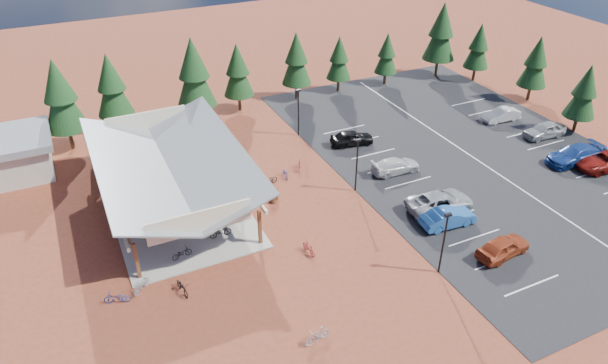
# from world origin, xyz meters

# --- Properties ---
(ground) EXTENTS (140.00, 140.00, 0.00)m
(ground) POSITION_xyz_m (0.00, 0.00, 0.00)
(ground) COLOR maroon
(ground) RESTS_ON ground
(asphalt_lot) EXTENTS (27.00, 44.00, 0.04)m
(asphalt_lot) POSITION_xyz_m (18.50, 3.00, 0.02)
(asphalt_lot) COLOR black
(asphalt_lot) RESTS_ON ground
(concrete_pad) EXTENTS (10.60, 18.60, 0.10)m
(concrete_pad) POSITION_xyz_m (-10.00, 7.00, 0.05)
(concrete_pad) COLOR gray
(concrete_pad) RESTS_ON ground
(bike_pavilion) EXTENTS (11.65, 19.40, 4.97)m
(bike_pavilion) POSITION_xyz_m (-10.00, 7.00, 3.82)
(bike_pavilion) COLOR maroon
(bike_pavilion) RESTS_ON concrete_pad
(lamp_post_0) EXTENTS (0.50, 0.25, 5.14)m
(lamp_post_0) POSITION_xyz_m (5.00, -10.00, 2.98)
(lamp_post_0) COLOR black
(lamp_post_0) RESTS_ON ground
(lamp_post_1) EXTENTS (0.50, 0.25, 5.14)m
(lamp_post_1) POSITION_xyz_m (5.00, 2.00, 2.98)
(lamp_post_1) COLOR black
(lamp_post_1) RESTS_ON ground
(lamp_post_2) EXTENTS (0.50, 0.25, 5.14)m
(lamp_post_2) POSITION_xyz_m (5.00, 14.00, 2.98)
(lamp_post_2) COLOR black
(lamp_post_2) RESTS_ON ground
(trash_bin_0) EXTENTS (0.60, 0.60, 0.90)m
(trash_bin_0) POSITION_xyz_m (-2.43, 3.42, 0.45)
(trash_bin_0) COLOR #3D2315
(trash_bin_0) RESTS_ON ground
(trash_bin_1) EXTENTS (0.60, 0.60, 0.90)m
(trash_bin_1) POSITION_xyz_m (-1.98, 3.89, 0.45)
(trash_bin_1) COLOR #3D2315
(trash_bin_1) RESTS_ON ground
(pine_1) EXTENTS (4.05, 4.05, 9.44)m
(pine_1) POSITION_xyz_m (-16.92, 21.14, 5.77)
(pine_1) COLOR #382314
(pine_1) RESTS_ON ground
(pine_2) EXTENTS (3.72, 3.72, 8.67)m
(pine_2) POSITION_xyz_m (-11.96, 22.93, 5.29)
(pine_2) COLOR #382314
(pine_2) RESTS_ON ground
(pine_3) EXTENTS (4.19, 4.19, 9.75)m
(pine_3) POSITION_xyz_m (-3.76, 21.04, 5.96)
(pine_3) COLOR #382314
(pine_3) RESTS_ON ground
(pine_4) EXTENTS (3.40, 3.40, 7.92)m
(pine_4) POSITION_xyz_m (1.55, 22.66, 4.83)
(pine_4) COLOR #382314
(pine_4) RESTS_ON ground
(pine_5) EXTENTS (3.49, 3.49, 8.13)m
(pine_5) POSITION_xyz_m (8.90, 22.94, 4.96)
(pine_5) COLOR #382314
(pine_5) RESTS_ON ground
(pine_6) EXTENTS (2.99, 2.99, 6.95)m
(pine_6) POSITION_xyz_m (14.57, 22.88, 4.24)
(pine_6) COLOR #382314
(pine_6) RESTS_ON ground
(pine_7) EXTENTS (2.86, 2.86, 6.66)m
(pine_7) POSITION_xyz_m (21.01, 22.26, 4.06)
(pine_7) COLOR #382314
(pine_7) RESTS_ON ground
(pine_8) EXTENTS (4.12, 4.12, 9.60)m
(pine_8) POSITION_xyz_m (28.82, 21.91, 5.86)
(pine_8) COLOR #382314
(pine_8) RESTS_ON ground
(pine_11) EXTENTS (3.21, 3.21, 7.48)m
(pine_11) POSITION_xyz_m (32.09, 2.11, 4.57)
(pine_11) COLOR #382314
(pine_11) RESTS_ON ground
(pine_12) EXTENTS (3.36, 3.36, 7.83)m
(pine_12) POSITION_xyz_m (33.84, 10.52, 4.78)
(pine_12) COLOR #382314
(pine_12) RESTS_ON ground
(pine_13) EXTENTS (3.19, 3.19, 7.43)m
(pine_13) POSITION_xyz_m (32.25, 18.48, 4.53)
(pine_13) COLOR #382314
(pine_13) RESTS_ON ground
(bike_0) EXTENTS (1.65, 0.85, 0.83)m
(bike_0) POSITION_xyz_m (-11.33, -0.60, 0.51)
(bike_0) COLOR black
(bike_0) RESTS_ON concrete_pad
(bike_1) EXTENTS (1.78, 0.79, 1.04)m
(bike_1) POSITION_xyz_m (-12.16, 5.31, 0.62)
(bike_1) COLOR #93979B
(bike_1) RESTS_ON concrete_pad
(bike_2) EXTENTS (1.93, 1.12, 0.96)m
(bike_2) POSITION_xyz_m (-13.10, 8.22, 0.58)
(bike_2) COLOR navy
(bike_2) RESTS_ON concrete_pad
(bike_3) EXTENTS (1.80, 1.05, 1.04)m
(bike_3) POSITION_xyz_m (-11.10, 14.64, 0.62)
(bike_3) COLOR maroon
(bike_3) RESTS_ON concrete_pad
(bike_4) EXTENTS (1.78, 0.63, 0.93)m
(bike_4) POSITION_xyz_m (-7.95, 0.62, 0.57)
(bike_4) COLOR black
(bike_4) RESTS_ON concrete_pad
(bike_5) EXTENTS (1.70, 0.91, 0.99)m
(bike_5) POSITION_xyz_m (-6.47, 4.00, 0.59)
(bike_5) COLOR gray
(bike_5) RESTS_ON concrete_pad
(bike_6) EXTENTS (1.74, 0.82, 0.88)m
(bike_6) POSITION_xyz_m (-6.90, 8.49, 0.54)
(bike_6) COLOR navy
(bike_6) RESTS_ON concrete_pad
(bike_7) EXTENTS (1.82, 0.94, 1.05)m
(bike_7) POSITION_xyz_m (-7.88, 12.64, 0.63)
(bike_7) COLOR maroon
(bike_7) RESTS_ON concrete_pad
(bike_8) EXTENTS (0.92, 1.91, 0.96)m
(bike_8) POSITION_xyz_m (-12.22, -4.12, 0.48)
(bike_8) COLOR black
(bike_8) RESTS_ON ground
(bike_9) EXTENTS (1.60, 1.51, 1.03)m
(bike_9) POSITION_xyz_m (-14.71, -2.75, 0.52)
(bike_9) COLOR gray
(bike_9) RESTS_ON ground
(bike_10) EXTENTS (1.87, 1.17, 0.93)m
(bike_10) POSITION_xyz_m (-16.45, -3.25, 0.46)
(bike_10) COLOR navy
(bike_10) RESTS_ON ground
(bike_11) EXTENTS (0.68, 1.68, 0.98)m
(bike_11) POSITION_xyz_m (-2.55, -4.07, 0.49)
(bike_11) COLOR maroon
(bike_11) RESTS_ON ground
(bike_13) EXTENTS (1.92, 0.82, 1.12)m
(bike_13) POSITION_xyz_m (-5.82, -12.03, 0.56)
(bike_13) COLOR gray
(bike_13) RESTS_ON ground
(bike_14) EXTENTS (0.75, 1.62, 0.82)m
(bike_14) POSITION_xyz_m (0.30, 6.77, 0.41)
(bike_14) COLOR navy
(bike_14) RESTS_ON ground
(bike_15) EXTENTS (1.17, 1.68, 0.99)m
(bike_15) POSITION_xyz_m (2.03, 7.46, 0.50)
(bike_15) COLOR maroon
(bike_15) RESTS_ON ground
(bike_16) EXTENTS (1.99, 1.28, 0.99)m
(bike_16) POSITION_xyz_m (-1.61, 6.04, 0.49)
(bike_16) COLOR black
(bike_16) RESTS_ON ground
(car_0) EXTENTS (4.73, 2.38, 1.55)m
(car_0) POSITION_xyz_m (10.41, -10.52, 0.81)
(car_0) COLOR #97381A
(car_0) RESTS_ON asphalt_lot
(car_1) EXTENTS (4.75, 1.92, 1.53)m
(car_1) POSITION_xyz_m (9.07, -5.76, 0.81)
(car_1) COLOR #23569B
(car_1) RESTS_ON asphalt_lot
(car_2) EXTENTS (6.02, 3.20, 1.61)m
(car_2) POSITION_xyz_m (9.82, -3.69, 0.85)
(car_2) COLOR #93969A
(car_2) RESTS_ON asphalt_lot
(car_3) EXTENTS (4.86, 2.22, 1.38)m
(car_3) POSITION_xyz_m (9.96, 3.10, 0.73)
(car_3) COLOR silver
(car_3) RESTS_ON asphalt_lot
(car_4) EXTENTS (4.65, 2.57, 1.50)m
(car_4) POSITION_xyz_m (9.01, 9.68, 0.79)
(car_4) COLOR black
(car_4) RESTS_ON asphalt_lot
(car_6) EXTENTS (6.07, 3.54, 1.59)m
(car_6) POSITION_xyz_m (28.20, -4.85, 0.83)
(car_6) COLOR maroon
(car_6) RESTS_ON asphalt_lot
(car_7) EXTENTS (5.90, 2.66, 1.68)m
(car_7) POSITION_xyz_m (26.48, -2.76, 0.88)
(car_7) COLOR navy
(car_7) RESTS_ON asphalt_lot
(car_8) EXTENTS (4.78, 2.18, 1.59)m
(car_8) POSITION_xyz_m (28.05, 2.46, 0.84)
(car_8) COLOR gray
(car_8) RESTS_ON asphalt_lot
(car_9) EXTENTS (4.39, 1.76, 1.42)m
(car_9) POSITION_xyz_m (26.76, 7.44, 0.75)
(car_9) COLOR #B6B6B6
(car_9) RESTS_ON asphalt_lot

